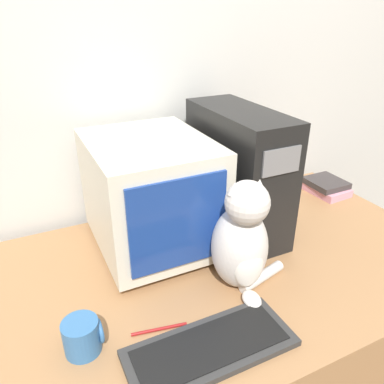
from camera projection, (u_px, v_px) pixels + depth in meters
name	position (u px, v px, depth m)	size (l,w,h in m)	color
wall_back	(167.00, 90.00, 1.51)	(7.00, 0.05, 2.50)	silver
desk	(225.00, 339.00, 1.46)	(1.59, 0.94, 0.76)	#9E7047
crt_monitor	(151.00, 194.00, 1.29)	(0.39, 0.48, 0.40)	beige
computer_tower	(237.00, 172.00, 1.39)	(0.20, 0.48, 0.47)	black
keyboard	(211.00, 347.00, 0.95)	(0.44, 0.18, 0.02)	#2D2D2D
cat	(242.00, 242.00, 1.11)	(0.26, 0.25, 0.37)	silver
book_stack	(326.00, 186.00, 1.76)	(0.16, 0.20, 0.06)	pink
pen	(159.00, 329.00, 1.01)	(0.15, 0.04, 0.01)	maroon
mug	(83.00, 336.00, 0.94)	(0.10, 0.09, 0.09)	#33669E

